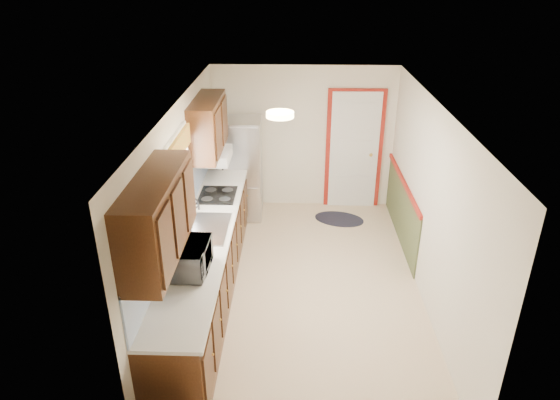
{
  "coord_description": "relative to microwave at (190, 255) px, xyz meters",
  "views": [
    {
      "loc": [
        -0.13,
        -5.44,
        3.84
      ],
      "look_at": [
        -0.31,
        0.2,
        1.15
      ],
      "focal_mm": 32.0,
      "sensor_mm": 36.0,
      "label": 1
    }
  ],
  "objects": [
    {
      "name": "rug",
      "position": [
        1.81,
        3.0,
        -1.12
      ],
      "size": [
        0.92,
        0.73,
        0.01
      ],
      "primitive_type": "ellipsoid",
      "rotation": [
        0.0,
        0.0,
        -0.28
      ],
      "color": "black",
      "rests_on": "ground"
    },
    {
      "name": "microwave",
      "position": [
        0.0,
        0.0,
        0.0
      ],
      "size": [
        0.32,
        0.57,
        0.38
      ],
      "primitive_type": "imported",
      "rotation": [
        0.0,
        0.0,
        1.54
      ],
      "color": "white",
      "rests_on": "kitchen_run"
    },
    {
      "name": "ceiling_fixture",
      "position": [
        0.9,
        0.9,
        1.23
      ],
      "size": [
        0.3,
        0.3,
        0.06
      ],
      "primitive_type": "cylinder",
      "color": "#FFD88C",
      "rests_on": "room_shell"
    },
    {
      "name": "cooktop",
      "position": [
        0.01,
        1.85,
        -0.18
      ],
      "size": [
        0.49,
        0.59,
        0.02
      ],
      "primitive_type": "cube",
      "color": "black",
      "rests_on": "kitchen_run"
    },
    {
      "name": "back_wall_trim",
      "position": [
        2.19,
        3.31,
        -0.24
      ],
      "size": [
        1.12,
        2.3,
        2.08
      ],
      "color": "maroon",
      "rests_on": "ground"
    },
    {
      "name": "kitchen_run",
      "position": [
        -0.04,
        0.81,
        -0.32
      ],
      "size": [
        0.63,
        4.0,
        2.2
      ],
      "color": "#371C0C",
      "rests_on": "ground"
    },
    {
      "name": "room_shell",
      "position": [
        1.2,
        1.1,
        0.07
      ],
      "size": [
        3.2,
        5.2,
        2.52
      ],
      "color": "beige",
      "rests_on": "ground"
    },
    {
      "name": "refrigerator",
      "position": [
        0.18,
        3.15,
        -0.31
      ],
      "size": [
        0.69,
        0.7,
        1.65
      ],
      "rotation": [
        0.0,
        0.0,
        0.01
      ],
      "color": "#B7B7BC",
      "rests_on": "ground"
    }
  ]
}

